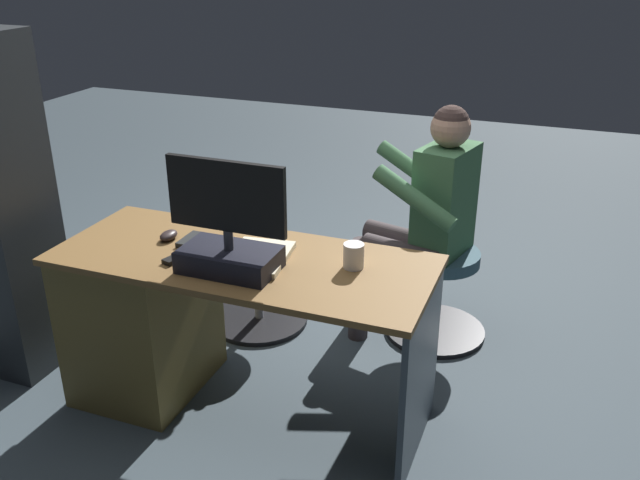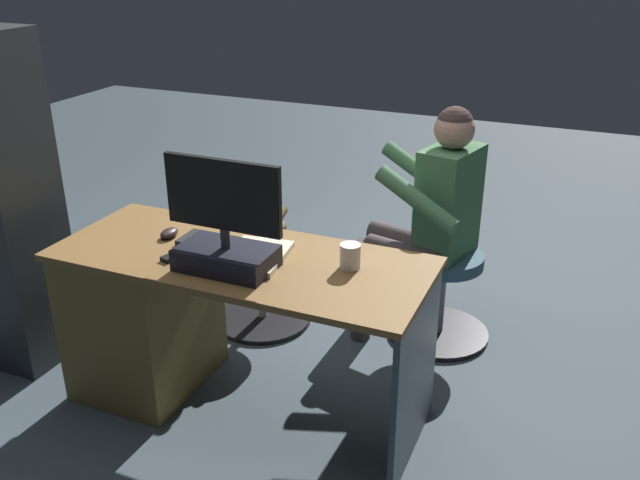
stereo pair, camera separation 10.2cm
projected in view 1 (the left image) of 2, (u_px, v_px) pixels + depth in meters
The scene contains 12 objects.
ground_plane at pixel (287, 358), 3.28m from camera, with size 10.00×10.00×0.00m, color #3F4D55.
desk at pixel (163, 313), 2.91m from camera, with size 1.50×0.61×0.71m.
monitor at pixel (229, 238), 2.50m from camera, with size 0.46×0.22×0.43m.
keyboard at pixel (230, 246), 2.72m from camera, with size 0.42×0.14×0.02m, color #242626.
computer_mouse at pixel (169, 235), 2.80m from camera, with size 0.06×0.10×0.04m, color #2F2425.
cup at pixel (354, 256), 2.55m from camera, with size 0.08×0.08×0.10m, color white.
tv_remote at pixel (180, 256), 2.64m from camera, with size 0.04×0.15×0.02m, color black.
notebook_binder at pixel (258, 257), 2.63m from camera, with size 0.22×0.30×0.02m, color beige.
office_chair_teddy at pixel (258, 279), 3.49m from camera, with size 0.51×0.51×0.46m.
teddy_bear at pixel (256, 214), 3.36m from camera, with size 0.23×0.23×0.32m.
visitor_chair at pixel (438, 289), 3.39m from camera, with size 0.50×0.50×0.46m.
person at pixel (425, 207), 3.23m from camera, with size 0.58×0.56×1.17m.
Camera 1 is at (-1.14, 2.53, 1.85)m, focal length 38.33 mm.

